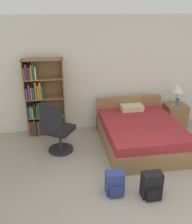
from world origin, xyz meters
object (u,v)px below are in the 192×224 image
object	(u,v)px
bed	(140,133)
office_chair	(57,130)
bookshelf	(40,101)
water_bottle	(177,103)
table_lamp	(178,88)
backpack_black	(152,186)
nightstand	(175,115)
backpack_blue	(115,184)

from	to	relation	value
bed	office_chair	size ratio (longest dim) A/B	1.73
bookshelf	bed	size ratio (longest dim) A/B	0.91
office_chair	water_bottle	world-z (taller)	office_chair
table_lamp	backpack_black	size ratio (longest dim) A/B	1.26
nightstand	backpack_black	distance (m)	2.74
office_chair	water_bottle	distance (m)	2.91
water_bottle	bookshelf	bearing A→B (deg)	176.31
water_bottle	bed	bearing A→B (deg)	-150.03
backpack_blue	backpack_black	bearing A→B (deg)	-17.37
bed	office_chair	distance (m)	1.73
bookshelf	bed	bearing A→B (deg)	-22.38
bookshelf	office_chair	bearing A→B (deg)	-69.77
bed	water_bottle	world-z (taller)	bed
table_lamp	backpack_blue	xyz separation A→B (m)	(-1.98, -2.11, -0.80)
table_lamp	backpack_blue	bearing A→B (deg)	-133.23
bed	backpack_black	distance (m)	1.60
office_chair	water_bottle	bearing A→B (deg)	13.68
backpack_black	backpack_blue	world-z (taller)	backpack_black
nightstand	water_bottle	world-z (taller)	water_bottle
office_chair	water_bottle	size ratio (longest dim) A/B	5.32
nightstand	backpack_blue	distance (m)	2.95
bookshelf	nightstand	distance (m)	3.24
bookshelf	table_lamp	size ratio (longest dim) A/B	3.26
bed	backpack_black	size ratio (longest dim) A/B	4.52
office_chair	table_lamp	xyz separation A→B (m)	(2.83, 0.76, 0.47)
bed	backpack_blue	world-z (taller)	bed
bookshelf	table_lamp	xyz separation A→B (m)	(3.15, -0.13, 0.17)
water_bottle	backpack_blue	world-z (taller)	water_bottle
table_lamp	backpack_blue	world-z (taller)	table_lamp
bookshelf	backpack_blue	distance (m)	2.60
table_lamp	backpack_black	xyz separation A→B (m)	(-1.44, -2.27, -0.78)
bookshelf	table_lamp	distance (m)	3.16
table_lamp	backpack_blue	size ratio (longest dim) A/B	1.42
office_chair	backpack_blue	xyz separation A→B (m)	(0.85, -1.34, -0.33)
bookshelf	nightstand	size ratio (longest dim) A/B	3.10
bookshelf	backpack_black	distance (m)	3.01
nightstand	backpack_blue	bearing A→B (deg)	-133.45
bookshelf	backpack_black	bearing A→B (deg)	-54.54
water_bottle	backpack_black	distance (m)	2.67
nightstand	backpack_black	xyz separation A→B (m)	(-1.49, -2.30, -0.08)
bookshelf	table_lamp	bearing A→B (deg)	-2.36
bed	table_lamp	bearing A→B (deg)	32.73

